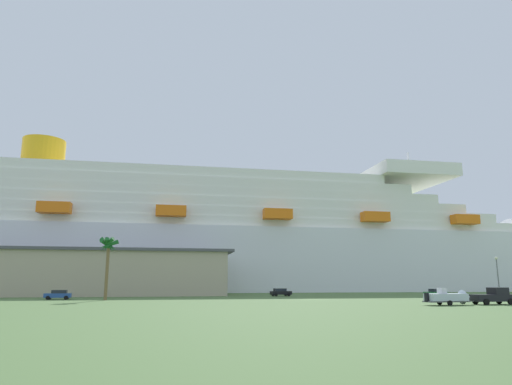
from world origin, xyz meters
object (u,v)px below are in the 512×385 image
(pickup_truck, at_px, (493,296))
(parked_car_black_coupe, at_px, (281,292))
(parked_car_green_wagon, at_px, (436,293))
(cruise_ship, at_px, (179,241))
(small_boat_on_trailer, at_px, (451,297))
(street_lamp, at_px, (497,271))
(palm_tree, at_px, (108,249))
(parked_car_blue_suv, at_px, (58,295))

(pickup_truck, relative_size, parked_car_black_coupe, 1.29)
(parked_car_green_wagon, bearing_deg, cruise_ship, 130.97)
(small_boat_on_trailer, bearing_deg, street_lamp, 41.88)
(palm_tree, relative_size, parked_car_green_wagon, 2.18)
(pickup_truck, xyz_separation_m, small_boat_on_trailer, (-6.53, -0.43, -0.08))
(cruise_ship, bearing_deg, parked_car_black_coupe, -65.88)
(parked_car_green_wagon, bearing_deg, palm_tree, -176.43)
(palm_tree, distance_m, parked_car_green_wagon, 62.22)
(palm_tree, xyz_separation_m, parked_car_green_wagon, (61.65, 3.84, -7.48))
(small_boat_on_trailer, height_order, palm_tree, palm_tree)
(pickup_truck, relative_size, palm_tree, 0.56)
(palm_tree, xyz_separation_m, parked_car_blue_suv, (-8.15, 4.12, -7.49))
(parked_car_blue_suv, bearing_deg, cruise_ship, 69.64)
(palm_tree, bearing_deg, parked_car_blue_suv, 153.19)
(parked_car_blue_suv, bearing_deg, small_boat_on_trailer, -28.40)
(cruise_ship, bearing_deg, street_lamp, -47.16)
(small_boat_on_trailer, distance_m, street_lamp, 34.00)
(pickup_truck, distance_m, palm_tree, 58.13)
(palm_tree, distance_m, street_lamp, 70.92)
(small_boat_on_trailer, bearing_deg, pickup_truck, 3.75)
(palm_tree, bearing_deg, pickup_truck, -25.19)
(cruise_ship, bearing_deg, small_boat_on_trailer, -68.84)
(pickup_truck, height_order, small_boat_on_trailer, pickup_truck)
(parked_car_blue_suv, height_order, parked_car_black_coupe, same)
(parked_car_black_coupe, bearing_deg, small_boat_on_trailer, -72.36)
(small_boat_on_trailer, bearing_deg, parked_car_green_wagon, 60.98)
(small_boat_on_trailer, height_order, parked_car_black_coupe, small_boat_on_trailer)
(palm_tree, distance_m, parked_car_black_coupe, 36.95)
(street_lamp, height_order, parked_car_blue_suv, street_lamp)
(pickup_truck, xyz_separation_m, parked_car_blue_suv, (-60.34, 28.66, -0.21))
(small_boat_on_trailer, xyz_separation_m, street_lamp, (25.14, 22.54, 4.03))
(parked_car_green_wagon, xyz_separation_m, parked_car_black_coupe, (-28.64, 10.97, -0.00))
(small_boat_on_trailer, height_order, street_lamp, street_lamp)
(cruise_ship, xyz_separation_m, parked_car_green_wagon, (48.97, -56.39, -14.27))
(cruise_ship, relative_size, pickup_truck, 51.73)
(street_lamp, bearing_deg, pickup_truck, -130.09)
(pickup_truck, height_order, parked_car_green_wagon, pickup_truck)
(parked_car_black_coupe, bearing_deg, palm_tree, -155.83)
(parked_car_blue_suv, bearing_deg, palm_tree, -26.81)
(pickup_truck, xyz_separation_m, parked_car_green_wagon, (9.46, 28.39, -0.21))
(cruise_ship, xyz_separation_m, parked_car_black_coupe, (20.33, -45.42, -14.27))
(cruise_ship, relative_size, small_boat_on_trailer, 40.19)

